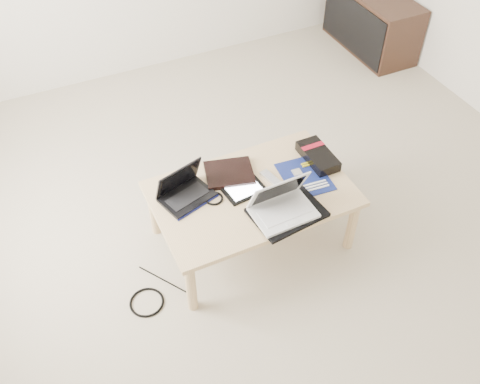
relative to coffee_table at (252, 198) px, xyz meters
name	(u,v)px	position (x,y,z in m)	size (l,w,h in m)	color
ground	(266,217)	(0.17, 0.12, -0.35)	(4.00, 4.00, 0.00)	beige
coffee_table	(252,198)	(0.00, 0.00, 0.00)	(1.10, 0.70, 0.40)	tan
media_cabinet	(371,22)	(1.94, 1.57, -0.10)	(0.41, 0.90, 0.50)	#3C2418
book	(229,173)	(-0.06, 0.18, 0.06)	(0.32, 0.29, 0.03)	black
netbook	(185,191)	(-0.35, 0.13, 0.09)	(0.33, 0.28, 0.20)	black
tablet	(243,189)	(-0.04, 0.04, 0.05)	(0.24, 0.19, 0.01)	black
remote	(275,182)	(0.15, 0.00, 0.06)	(0.10, 0.23, 0.02)	silver
neoprene_sleeve	(287,212)	(0.10, -0.23, 0.06)	(0.37, 0.27, 0.02)	black
white_laptop	(282,205)	(0.07, -0.21, 0.11)	(0.33, 0.24, 0.22)	silver
motherboard	(305,177)	(0.33, -0.02, 0.05)	(0.28, 0.33, 0.01)	#0D1756
gpu_box	(318,156)	(0.47, 0.07, 0.08)	(0.14, 0.29, 0.06)	black
cable_coil	(214,198)	(-0.21, 0.04, 0.05)	(0.10, 0.10, 0.01)	black
floor_cable_coil	(147,302)	(-0.72, -0.17, -0.34)	(0.19, 0.19, 0.01)	black
floor_cable_trail	(166,281)	(-0.58, -0.08, -0.35)	(0.01, 0.01, 0.39)	black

